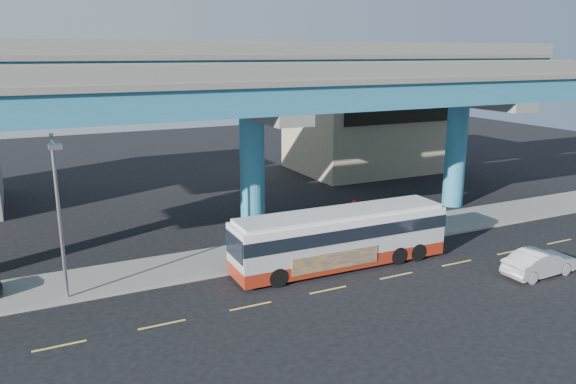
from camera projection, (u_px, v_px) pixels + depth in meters
name	position (u px, v px, depth m)	size (l,w,h in m)	color
ground	(325.00, 288.00, 27.08)	(120.00, 120.00, 0.00)	black
sidewalk	(277.00, 251.00, 31.85)	(70.00, 4.00, 0.15)	gray
lane_markings	(328.00, 290.00, 26.82)	(58.00, 0.12, 0.01)	#D8C64C
viaduct	(250.00, 86.00, 32.80)	(52.00, 12.40, 11.70)	teal
building_beige	(370.00, 133.00, 53.93)	(14.00, 10.23, 7.00)	tan
transit_bus	(341.00, 236.00, 29.46)	(11.89, 2.73, 3.04)	maroon
sedan	(540.00, 262.00, 28.44)	(4.20, 1.57, 1.37)	silver
street_lamp	(58.00, 196.00, 24.04)	(0.50, 2.46, 7.53)	gray
stop_sign	(354.00, 213.00, 32.01)	(0.79, 0.30, 2.74)	gray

